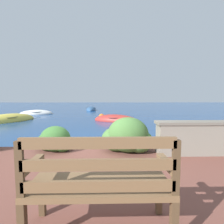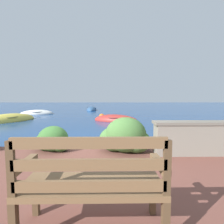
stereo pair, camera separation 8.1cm
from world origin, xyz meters
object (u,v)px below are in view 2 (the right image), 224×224
rowboat_nearest (115,120)px  rowboat_far (37,114)px  rowboat_outer (92,110)px  park_bench (92,182)px  mooring_buoy (102,117)px  rowboat_mid (8,120)px

rowboat_nearest → rowboat_far: (-6.35, 4.25, -0.00)m
rowboat_outer → rowboat_far: bearing=-45.6°
rowboat_outer → park_bench: bearing=4.5°
mooring_buoy → rowboat_far: bearing=156.3°
rowboat_mid → mooring_buoy: bearing=140.0°
park_bench → mooring_buoy: (-0.36, 10.54, -0.63)m
rowboat_nearest → rowboat_mid: 6.28m
rowboat_nearest → rowboat_outer: 8.74m
rowboat_mid → rowboat_far: rowboat_mid is taller
park_bench → rowboat_nearest: 8.74m
park_bench → mooring_buoy: size_ratio=2.86×
rowboat_nearest → rowboat_outer: bearing=129.5°
park_bench → rowboat_mid: size_ratio=0.38×
rowboat_far → rowboat_outer: (4.10, 4.20, 0.00)m
rowboat_mid → park_bench: bearing=64.7°
park_bench → rowboat_outer: bearing=102.7°
rowboat_outer → mooring_buoy: bearing=10.4°
rowboat_nearest → rowboat_far: bearing=170.9°
rowboat_outer → rowboat_mid: bearing=-26.8°
rowboat_outer → rowboat_nearest: bearing=13.6°
park_bench → rowboat_nearest: (0.53, 8.70, -0.64)m
rowboat_nearest → park_bench: bearing=-68.8°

